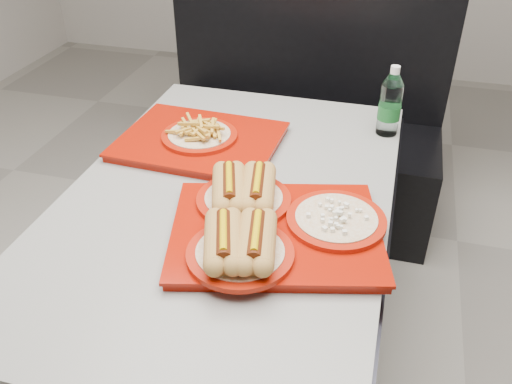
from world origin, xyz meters
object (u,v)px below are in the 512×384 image
(booth_bench, at_px, (299,131))
(water_bottle, at_px, (390,105))
(tray_far, at_px, (200,138))
(tray_near, at_px, (267,223))
(diner_table, at_px, (229,240))

(booth_bench, distance_m, water_bottle, 0.85)
(booth_bench, height_order, water_bottle, booth_bench)
(booth_bench, distance_m, tray_far, 0.94)
(tray_near, height_order, tray_far, tray_near)
(diner_table, bearing_deg, tray_far, 124.74)
(water_bottle, bearing_deg, booth_bench, 124.10)
(booth_bench, xyz_separation_m, tray_near, (0.15, -1.24, 0.39))
(diner_table, bearing_deg, booth_bench, 90.00)
(diner_table, height_order, tray_near, tray_near)
(tray_near, distance_m, water_bottle, 0.70)
(booth_bench, relative_size, tray_far, 2.61)
(water_bottle, bearing_deg, tray_far, -156.71)
(water_bottle, bearing_deg, tray_near, -111.14)
(diner_table, xyz_separation_m, tray_near, (0.15, -0.15, 0.21))
(booth_bench, relative_size, tray_near, 2.24)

